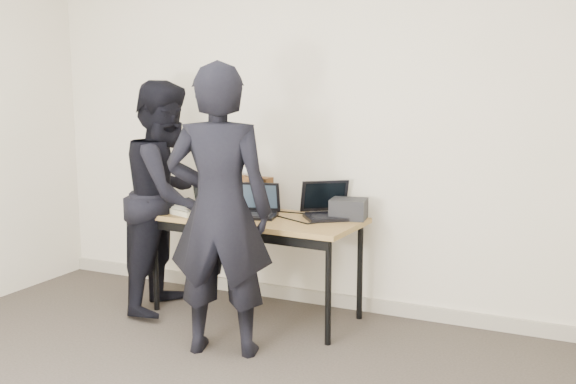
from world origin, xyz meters
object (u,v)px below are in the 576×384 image
Objects in this scene: equipment_box at (349,209)px; leather_satchel at (247,192)px; laptop_beige at (193,205)px; person_observer at (168,196)px; laptop_center at (256,209)px; laptop_right at (328,209)px; desk at (254,224)px; person_typist at (219,211)px.

leather_satchel is at bearing 177.48° from equipment_box.
laptop_beige is 0.24× the size of person_observer.
laptop_center is 0.50m from laptop_right.
desk is at bearing 25.33° from laptop_beige.
leather_satchel is 0.81m from equipment_box.
person_typist is (0.10, -0.68, 0.11)m from laptop_center.
equipment_box is at bearing 32.50° from laptop_beige.
desk is at bearing 163.04° from laptop_right.
person_observer is (-0.17, -0.06, 0.06)m from laptop_beige.
equipment_box is 1.32m from person_observer.
person_typist is (0.59, -0.62, 0.11)m from laptop_beige.
person_observer is (-0.77, 0.56, -0.05)m from person_typist.
person_observer is at bearing -141.94° from leather_satchel.
person_observer is at bearing -167.66° from desk.
leather_satchel is 1.54× the size of equipment_box.
person_observer reaches higher than desk.
person_typist is at bearing -25.58° from laptop_beige.
laptop_beige is 0.41m from leather_satchel.
equipment_box is at bearing 20.46° from desk.
person_observer is at bearing 176.89° from laptop_center.
person_observer reaches higher than laptop_center.
person_typist is at bearing -68.40° from leather_satchel.
laptop_beige is 0.23× the size of person_typist.
person_typist reaches higher than leather_satchel.
leather_satchel is at bearing -64.88° from person_observer.
person_observer reaches higher than laptop_beige.
leather_satchel reaches higher than desk.
laptop_beige reaches higher than equipment_box.
person_observer is at bearing -52.61° from person_typist.
person_typist is (-0.52, -0.85, 0.09)m from equipment_box.
leather_satchel is at bearing 118.57° from laptop_center.
person_observer reaches higher than equipment_box.
leather_satchel is at bearing 138.61° from laptop_right.
desk is at bearing -48.35° from leather_satchel.
person_observer reaches higher than leather_satchel.
equipment_box is 0.14× the size of person_observer.
laptop_right is at bearing 33.55° from laptop_beige.
desk is 0.71m from person_typist.
laptop_right is 1.94× the size of equipment_box.
laptop_right is (0.49, 0.18, 0.12)m from desk.
equipment_box is (0.14, 0.01, 0.01)m from laptop_right.
laptop_right is at bearing 23.93° from desk.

